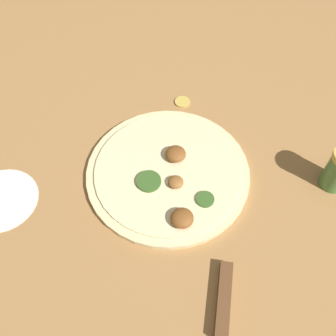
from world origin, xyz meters
The scene contains 4 objects.
ground_plane centered at (0.00, 0.00, 0.00)m, with size 3.00×3.00×0.00m, color #9E703F.
pizza centered at (0.00, 0.00, 0.01)m, with size 0.31×0.31×0.03m.
loose_cap centered at (0.10, 0.16, 0.00)m, with size 0.03×0.03×0.01m.
flour_patch centered at (-0.30, 0.07, 0.00)m, with size 0.13×0.13×0.00m.
Camera 1 is at (-0.17, -0.38, 0.62)m, focal length 42.00 mm.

